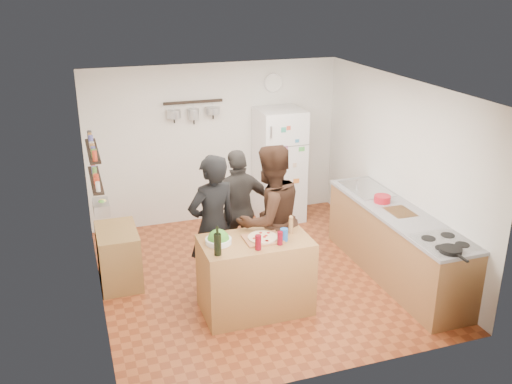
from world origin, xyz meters
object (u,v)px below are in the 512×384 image
object	(u,v)px
pepper_mill	(291,226)
counter_run	(396,244)
skillet	(451,250)
side_table	(119,256)
salt_canister	(284,235)
person_back	(239,210)
salad_bowl	(218,241)
person_left	(213,226)
prep_island	(255,275)
fridge	(279,165)
wine_bottle	(218,244)
wall_clock	(273,83)
person_center	(270,219)
red_bowl	(382,199)

from	to	relation	value
pepper_mill	counter_run	world-z (taller)	pepper_mill
skillet	side_table	distance (m)	4.02
salt_canister	person_back	bearing A→B (deg)	97.01
salad_bowl	person_left	world-z (taller)	person_left
prep_island	fridge	distance (m)	2.83
pepper_mill	side_table	bearing A→B (deg)	149.18
salad_bowl	wine_bottle	distance (m)	0.30
wine_bottle	wall_clock	bearing A→B (deg)	60.25
prep_island	person_back	xyz separation A→B (m)	(0.15, 1.12, 0.37)
person_center	skillet	size ratio (longest dim) A/B	7.70
counter_run	skillet	bearing A→B (deg)	-94.84
salad_bowl	pepper_mill	bearing A→B (deg)	0.00
wine_bottle	person_left	distance (m)	0.79
skillet	fridge	bearing A→B (deg)	100.58
salt_canister	side_table	distance (m)	2.26
prep_island	person_center	xyz separation A→B (m)	(0.33, 0.43, 0.48)
pepper_mill	fridge	bearing A→B (deg)	72.06
skillet	person_back	bearing A→B (deg)	129.73
pepper_mill	red_bowl	xyz separation A→B (m)	(1.49, 0.49, -0.03)
salad_bowl	person_center	world-z (taller)	person_center
person_center	side_table	distance (m)	2.01
wine_bottle	pepper_mill	distance (m)	0.99
prep_island	red_bowl	size ratio (longest dim) A/B	5.72
salt_canister	skillet	size ratio (longest dim) A/B	0.59
red_bowl	fridge	distance (m)	2.09
person_left	fridge	size ratio (longest dim) A/B	1.00
person_center	side_table	xyz separation A→B (m)	(-1.77, 0.75, -0.57)
skillet	side_table	xyz separation A→B (m)	(-3.34, 2.16, -0.58)
wine_bottle	fridge	bearing A→B (deg)	57.35
pepper_mill	wall_clock	distance (m)	3.11
person_back	wall_clock	bearing A→B (deg)	-131.40
prep_island	salt_canister	xyz separation A→B (m)	(0.30, -0.12, 0.53)
fridge	person_left	bearing A→B (deg)	-129.33
salt_canister	counter_run	xyz separation A→B (m)	(1.69, 0.32, -0.53)
fridge	counter_run	bearing A→B (deg)	-71.94
salad_bowl	skillet	distance (m)	2.53
person_left	wall_clock	world-z (taller)	wall_clock
salad_bowl	salt_canister	distance (m)	0.74
pepper_mill	skillet	size ratio (longest dim) A/B	0.71
person_left	salad_bowl	bearing A→B (deg)	65.57
wine_bottle	pepper_mill	world-z (taller)	wine_bottle
red_bowl	fridge	size ratio (longest dim) A/B	0.12
wall_clock	pepper_mill	bearing A→B (deg)	-105.93
person_center	red_bowl	xyz separation A→B (m)	(1.62, 0.10, 0.03)
pepper_mill	fridge	xyz separation A→B (m)	(0.79, 2.45, -0.10)
wine_bottle	red_bowl	size ratio (longest dim) A/B	1.11
salt_canister	pepper_mill	bearing A→B (deg)	48.58
wall_clock	counter_run	bearing A→B (deg)	-74.08
person_back	counter_run	xyz separation A→B (m)	(1.85, -0.92, -0.37)
pepper_mill	person_center	size ratio (longest dim) A/B	0.09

